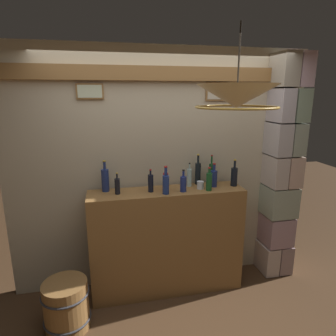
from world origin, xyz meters
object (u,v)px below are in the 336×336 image
at_px(liquor_bottle_brandy, 189,177).
at_px(liquor_bottle_vodka, 214,178).
at_px(liquor_bottle_rye, 209,181).
at_px(liquor_bottle_vermouth, 151,183).
at_px(liquor_bottle_whiskey, 198,173).
at_px(liquor_bottle_gin, 166,183).
at_px(liquor_bottle_port, 211,173).
at_px(liquor_bottle_bourbon, 234,176).
at_px(glass_tumbler_rocks, 200,185).
at_px(liquor_bottle_rum, 105,180).
at_px(liquor_bottle_scotch, 183,183).
at_px(wooden_barrel, 66,306).
at_px(pendant_lamp, 237,97).
at_px(liquor_bottle_amaro, 166,181).
at_px(liquor_bottle_sherry, 117,186).

xyz_separation_m(liquor_bottle_brandy, liquor_bottle_vodka, (0.25, -0.07, -0.00)).
relative_size(liquor_bottle_rye, liquor_bottle_vermouth, 1.05).
bearing_deg(liquor_bottle_whiskey, liquor_bottle_gin, -149.33).
distance_m(liquor_bottle_vermouth, liquor_bottle_port, 0.70).
relative_size(liquor_bottle_whiskey, liquor_bottle_port, 1.03).
height_order(liquor_bottle_port, liquor_bottle_vodka, liquor_bottle_port).
bearing_deg(liquor_bottle_bourbon, glass_tumbler_rocks, -175.99).
xyz_separation_m(liquor_bottle_rum, glass_tumbler_rocks, (0.97, -0.13, -0.08)).
distance_m(liquor_bottle_gin, liquor_bottle_rum, 0.62).
distance_m(liquor_bottle_gin, liquor_bottle_scotch, 0.19).
xyz_separation_m(liquor_bottle_port, liquor_bottle_rum, (-1.14, -0.01, 0.00)).
xyz_separation_m(liquor_bottle_gin, glass_tumbler_rocks, (0.38, 0.08, -0.07)).
xyz_separation_m(liquor_bottle_port, liquor_bottle_bourbon, (0.22, -0.11, -0.02)).
height_order(liquor_bottle_vermouth, liquor_bottle_scotch, liquor_bottle_vermouth).
relative_size(liquor_bottle_rye, liquor_bottle_whiskey, 0.73).
relative_size(liquor_bottle_vermouth, liquor_bottle_vodka, 0.92).
bearing_deg(wooden_barrel, pendant_lamp, -21.20).
distance_m(liquor_bottle_rum, liquor_bottle_bourbon, 1.36).
bearing_deg(liquor_bottle_vodka, liquor_bottle_port, 86.52).
relative_size(liquor_bottle_rye, pendant_lamp, 0.43).
relative_size(liquor_bottle_gin, liquor_bottle_port, 0.87).
bearing_deg(glass_tumbler_rocks, pendant_lamp, -93.22).
xyz_separation_m(liquor_bottle_port, liquor_bottle_vodka, (-0.01, -0.10, -0.02)).
distance_m(liquor_bottle_whiskey, liquor_bottle_vermouth, 0.56).
height_order(glass_tumbler_rocks, wooden_barrel, glass_tumbler_rocks).
xyz_separation_m(liquor_bottle_bourbon, wooden_barrel, (-1.76, -0.38, -1.02)).
distance_m(liquor_bottle_gin, liquor_bottle_whiskey, 0.47).
relative_size(liquor_bottle_whiskey, wooden_barrel, 0.72).
bearing_deg(liquor_bottle_rum, liquor_bottle_scotch, -12.83).
bearing_deg(pendant_lamp, wooden_barrel, 158.80).
bearing_deg(liquor_bottle_amaro, liquor_bottle_port, 11.81).
bearing_deg(glass_tumbler_rocks, liquor_bottle_whiskey, 82.28).
distance_m(liquor_bottle_vermouth, liquor_bottle_scotch, 0.33).
relative_size(liquor_bottle_gin, pendant_lamp, 0.50).
distance_m(liquor_bottle_rum, pendant_lamp, 1.58).
bearing_deg(liquor_bottle_rye, liquor_bottle_sherry, 174.68).
relative_size(liquor_bottle_gin, liquor_bottle_scotch, 1.24).
xyz_separation_m(liquor_bottle_whiskey, liquor_bottle_rum, (-0.99, -0.03, -0.01)).
bearing_deg(pendant_lamp, liquor_bottle_vermouth, 118.30).
height_order(liquor_bottle_whiskey, liquor_bottle_vodka, liquor_bottle_whiskey).
bearing_deg(liquor_bottle_gin, liquor_bottle_brandy, 32.36).
xyz_separation_m(liquor_bottle_gin, liquor_bottle_bourbon, (0.77, 0.11, -0.00)).
relative_size(liquor_bottle_rye, glass_tumbler_rocks, 3.04).
bearing_deg(liquor_bottle_vermouth, liquor_bottle_whiskey, 15.35).
bearing_deg(liquor_bottle_amaro, liquor_bottle_whiskey, 19.07).
bearing_deg(pendant_lamp, liquor_bottle_brandy, 92.40).
distance_m(liquor_bottle_port, glass_tumbler_rocks, 0.23).
height_order(liquor_bottle_port, liquor_bottle_sherry, liquor_bottle_port).
height_order(liquor_bottle_amaro, liquor_bottle_sherry, liquor_bottle_amaro).
bearing_deg(liquor_bottle_port, liquor_bottle_vermouth, -169.56).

